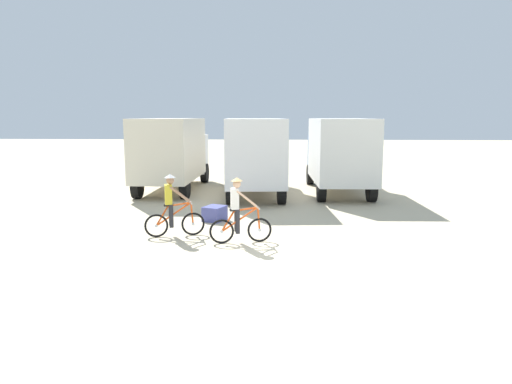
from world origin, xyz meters
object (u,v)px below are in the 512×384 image
(cyclist_cowboy_hat, at_px, (238,213))
(cyclist_orange_shirt, at_px, (172,208))
(box_truck_white_box, at_px, (339,152))
(supply_crate, at_px, (215,213))
(box_truck_cream_rv, at_px, (173,151))
(box_truck_avon_van, at_px, (254,153))

(cyclist_cowboy_hat, bearing_deg, cyclist_orange_shirt, 162.75)
(box_truck_white_box, height_order, supply_crate, box_truck_white_box)
(box_truck_cream_rv, bearing_deg, box_truck_avon_van, -15.70)
(supply_crate, bearing_deg, box_truck_avon_van, 79.03)
(box_truck_cream_rv, xyz_separation_m, box_truck_avon_van, (3.87, -1.09, 0.00))
(cyclist_orange_shirt, xyz_separation_m, supply_crate, (0.92, 2.15, -0.60))
(box_truck_avon_van, bearing_deg, box_truck_white_box, 11.43)
(box_truck_white_box, xyz_separation_m, cyclist_cowboy_hat, (-3.75, -8.84, -1.03))
(box_truck_white_box, relative_size, cyclist_orange_shirt, 3.75)
(box_truck_avon_van, height_order, cyclist_orange_shirt, box_truck_avon_van)
(cyclist_orange_shirt, height_order, cyclist_cowboy_hat, same)
(supply_crate, bearing_deg, cyclist_orange_shirt, -113.13)
(box_truck_cream_rv, relative_size, cyclist_orange_shirt, 3.72)
(box_truck_cream_rv, height_order, cyclist_orange_shirt, box_truck_cream_rv)
(box_truck_white_box, bearing_deg, cyclist_orange_shirt, -124.79)
(box_truck_avon_van, relative_size, cyclist_orange_shirt, 3.80)
(box_truck_avon_van, bearing_deg, supply_crate, -100.97)
(box_truck_avon_van, distance_m, cyclist_cowboy_hat, 8.14)
(cyclist_cowboy_hat, bearing_deg, box_truck_cream_rv, 113.00)
(box_truck_cream_rv, bearing_deg, cyclist_cowboy_hat, -67.00)
(box_truck_white_box, distance_m, cyclist_cowboy_hat, 9.66)
(cyclist_cowboy_hat, relative_size, supply_crate, 2.56)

